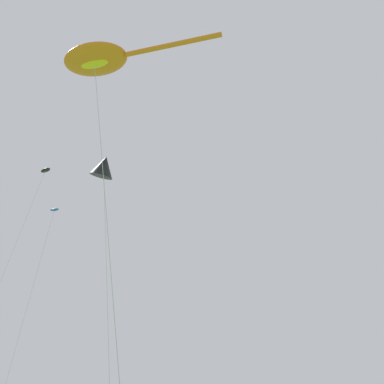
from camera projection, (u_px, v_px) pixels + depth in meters
The scene contains 4 objects.
big_show_kite at pixel (100, 59), 22.70m from camera, with size 3.64×8.82×20.04m.
small_kite_stunt_black at pixel (53, 217), 31.81m from camera, with size 1.65×0.80×17.12m.
small_kite_tiny_distant at pixel (44, 175), 34.05m from camera, with size 0.88×5.42×20.95m.
small_kite_box_yellow at pixel (104, 167), 22.42m from camera, with size 3.96×1.95×15.20m.
Camera 1 is at (-11.32, -1.29, 1.94)m, focal length 39.11 mm.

